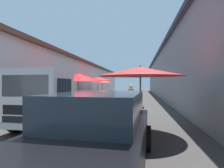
% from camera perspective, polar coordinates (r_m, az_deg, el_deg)
% --- Properties ---
extents(ground, '(90.00, 90.00, 0.00)m').
position_cam_1_polar(ground, '(15.14, 2.04, -5.98)').
color(ground, '#3D3A38').
extents(building_left_whitewash, '(49.80, 7.50, 3.97)m').
position_cam_1_polar(building_left_whitewash, '(19.45, -19.18, 1.26)').
color(building_left_whitewash, silver).
rests_on(building_left_whitewash, ground).
extents(building_right_concrete, '(49.80, 7.50, 5.20)m').
position_cam_1_polar(building_right_concrete, '(18.12, 26.74, 3.27)').
color(building_right_concrete, gray).
rests_on(building_right_concrete, ground).
extents(fruit_stall_near_right, '(2.14, 2.14, 2.23)m').
position_cam_1_polar(fruit_stall_near_right, '(20.77, -3.11, 0.34)').
color(fruit_stall_near_right, '#9E9EA3').
rests_on(fruit_stall_near_right, ground).
extents(fruit_stall_far_right, '(2.62, 2.62, 2.24)m').
position_cam_1_polar(fruit_stall_far_right, '(10.12, -10.41, 0.63)').
color(fruit_stall_far_right, '#9E9EA3').
rests_on(fruit_stall_far_right, ground).
extents(fruit_stall_near_left, '(2.82, 2.82, 2.24)m').
position_cam_1_polar(fruit_stall_near_left, '(6.18, 8.55, 1.94)').
color(fruit_stall_near_left, '#9E9EA3').
rests_on(fruit_stall_near_left, ground).
extents(fruit_stall_mid_lane, '(2.59, 2.59, 2.32)m').
position_cam_1_polar(fruit_stall_mid_lane, '(17.71, -4.32, 0.75)').
color(fruit_stall_mid_lane, '#9E9EA3').
rests_on(fruit_stall_mid_lane, ground).
extents(hatchback_car, '(4.00, 2.11, 1.45)m').
position_cam_1_polar(hatchback_car, '(3.55, -4.46, -14.28)').
color(hatchback_car, black).
rests_on(hatchback_car, ground).
extents(delivery_truck, '(4.95, 2.04, 2.08)m').
position_cam_1_polar(delivery_truck, '(7.14, -18.45, -4.52)').
color(delivery_truck, black).
rests_on(delivery_truck, ground).
extents(vendor_by_crates, '(0.60, 0.32, 1.56)m').
position_cam_1_polar(vendor_by_crates, '(10.51, 5.83, -3.83)').
color(vendor_by_crates, '#232328').
rests_on(vendor_by_crates, ground).
extents(vendor_in_shade, '(0.63, 0.29, 1.61)m').
position_cam_1_polar(vendor_in_shade, '(13.57, -12.01, -2.76)').
color(vendor_in_shade, '#232328').
rests_on(vendor_in_shade, ground).
extents(plastic_stool, '(0.30, 0.30, 0.43)m').
position_cam_1_polar(plastic_stool, '(9.05, 3.67, -8.06)').
color(plastic_stool, '#1E8C3F').
rests_on(plastic_stool, ground).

